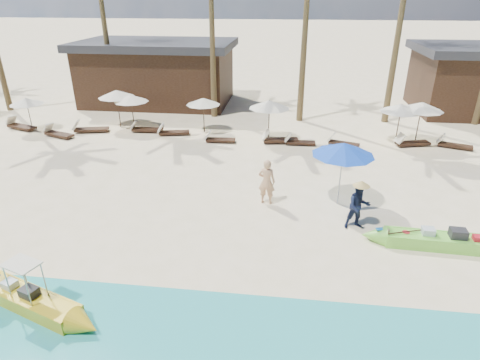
# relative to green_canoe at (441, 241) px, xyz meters

# --- Properties ---
(ground) EXTENTS (240.00, 240.00, 0.00)m
(ground) POSITION_rel_green_canoe_xyz_m (-6.42, -0.45, -0.23)
(ground) COLOR #FFE6BC
(ground) RESTS_ON ground
(green_canoe) EXTENTS (5.47, 0.87, 0.70)m
(green_canoe) POSITION_rel_green_canoe_xyz_m (0.00, 0.00, 0.00)
(green_canoe) COLOR #72D13F
(green_canoe) RESTS_ON ground
(yellow_canoe) EXTENTS (5.17, 2.08, 1.39)m
(yellow_canoe) POSITION_rel_green_canoe_xyz_m (-11.43, -4.04, -0.01)
(yellow_canoe) COLOR yellow
(yellow_canoe) RESTS_ON ground
(tourist) EXTENTS (0.70, 0.52, 1.78)m
(tourist) POSITION_rel_green_canoe_xyz_m (-5.67, 2.30, 0.65)
(tourist) COLOR tan
(tourist) RESTS_ON ground
(vendor_green) EXTENTS (0.92, 0.78, 1.65)m
(vendor_green) POSITION_rel_green_canoe_xyz_m (-2.49, 0.88, 0.59)
(vendor_green) COLOR #131B35
(vendor_green) RESTS_ON ground
(blue_umbrella) EXTENTS (2.27, 2.27, 2.45)m
(blue_umbrella) POSITION_rel_green_canoe_xyz_m (-2.95, 2.60, 1.98)
(blue_umbrella) COLOR #99999E
(blue_umbrella) RESTS_ON ground
(resort_parasol_2) EXTENTS (1.86, 1.86, 1.91)m
(resort_parasol_2) POSITION_rel_green_canoe_xyz_m (-19.84, 9.58, 1.49)
(resort_parasol_2) COLOR #372216
(resort_parasol_2) RESTS_ON ground
(lounger_2_left) EXTENTS (2.03, 1.19, 0.66)m
(lounger_2_left) POSITION_rel_green_canoe_xyz_m (-20.68, 9.70, -0.01)
(lounger_2_left) COLOR #372216
(lounger_2_left) RESTS_ON ground
(resort_parasol_3) EXTENTS (2.14, 2.14, 2.20)m
(resort_parasol_3) POSITION_rel_green_canoe_xyz_m (-14.99, 10.89, 1.75)
(resort_parasol_3) COLOR #372216
(resort_parasol_3) RESTS_ON ground
(lounger_3_left) EXTENTS (1.92, 1.14, 0.62)m
(lounger_3_left) POSITION_rel_green_canoe_xyz_m (-17.76, 8.67, -0.03)
(lounger_3_left) COLOR #372216
(lounger_3_left) RESTS_ON ground
(lounger_3_right) EXTENTS (2.04, 1.02, 0.67)m
(lounger_3_right) POSITION_rel_green_canoe_xyz_m (-16.36, 9.64, -0.01)
(lounger_3_right) COLOR #372216
(lounger_3_right) RESTS_ON ground
(resort_parasol_4) EXTENTS (1.97, 1.97, 2.03)m
(resort_parasol_4) POSITION_rel_green_canoe_xyz_m (-14.00, 10.55, 1.60)
(resort_parasol_4) COLOR #372216
(resort_parasol_4) RESTS_ON ground
(lounger_4_left) EXTENTS (1.86, 0.66, 0.62)m
(lounger_4_left) POSITION_rel_green_canoe_xyz_m (-13.16, 10.07, -0.03)
(lounger_4_left) COLOR #372216
(lounger_4_left) RESTS_ON ground
(lounger_4_right) EXTENTS (1.86, 0.92, 0.60)m
(lounger_4_right) POSITION_rel_green_canoe_xyz_m (-11.48, 9.74, -0.03)
(lounger_4_right) COLOR #372216
(lounger_4_right) RESTS_ON ground
(resort_parasol_5) EXTENTS (1.92, 1.92, 1.98)m
(resort_parasol_5) POSITION_rel_green_canoe_xyz_m (-9.78, 10.52, 1.55)
(resort_parasol_5) COLOR #372216
(resort_parasol_5) RESTS_ON ground
(lounger_5_left) EXTENTS (1.65, 0.56, 0.56)m
(lounger_5_left) POSITION_rel_green_canoe_xyz_m (-8.66, 8.86, -0.05)
(lounger_5_left) COLOR #372216
(lounger_5_left) RESTS_ON ground
(resort_parasol_6) EXTENTS (2.16, 2.16, 2.23)m
(resort_parasol_6) POSITION_rel_green_canoe_xyz_m (-6.00, 9.47, 1.77)
(resort_parasol_6) COLOR #372216
(resort_parasol_6) RESTS_ON ground
(lounger_6_left) EXTENTS (2.03, 0.89, 0.66)m
(lounger_6_left) POSITION_rel_green_canoe_xyz_m (-5.46, 9.13, -0.01)
(lounger_6_left) COLOR #372216
(lounger_6_left) RESTS_ON ground
(lounger_6_right) EXTENTS (1.62, 0.52, 0.55)m
(lounger_6_right) POSITION_rel_green_canoe_xyz_m (-4.38, 8.97, -0.05)
(lounger_6_right) COLOR #372216
(lounger_6_right) RESTS_ON ground
(resort_parasol_7) EXTENTS (2.10, 2.10, 2.16)m
(resort_parasol_7) POSITION_rel_green_canoe_xyz_m (0.76, 9.79, 1.71)
(resort_parasol_7) COLOR #372216
(resort_parasol_7) RESTS_ON ground
(lounger_7_left) EXTENTS (1.72, 1.00, 0.56)m
(lounger_7_left) POSITION_rel_green_canoe_xyz_m (-2.12, 9.11, -0.05)
(lounger_7_left) COLOR #372216
(lounger_7_left) RESTS_ON ground
(lounger_7_right) EXTENTS (1.93, 1.03, 0.63)m
(lounger_7_right) POSITION_rel_green_canoe_xyz_m (1.46, 9.51, -0.02)
(lounger_7_right) COLOR #372216
(lounger_7_right) RESTS_ON ground
(resort_parasol_8) EXTENTS (2.18, 2.18, 2.25)m
(resort_parasol_8) POSITION_rel_green_canoe_xyz_m (1.81, 9.92, 1.79)
(resort_parasol_8) COLOR #372216
(resort_parasol_8) RESTS_ON ground
(lounger_8_left) EXTENTS (1.81, 1.08, 0.59)m
(lounger_8_left) POSITION_rel_green_canoe_xyz_m (3.56, 9.51, -0.04)
(lounger_8_left) COLOR #372216
(lounger_8_left) RESTS_ON ground
(pavilion_west) EXTENTS (10.80, 6.60, 4.30)m
(pavilion_west) POSITION_rel_green_canoe_xyz_m (-14.42, 17.05, 1.96)
(pavilion_west) COLOR #372216
(pavilion_west) RESTS_ON ground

